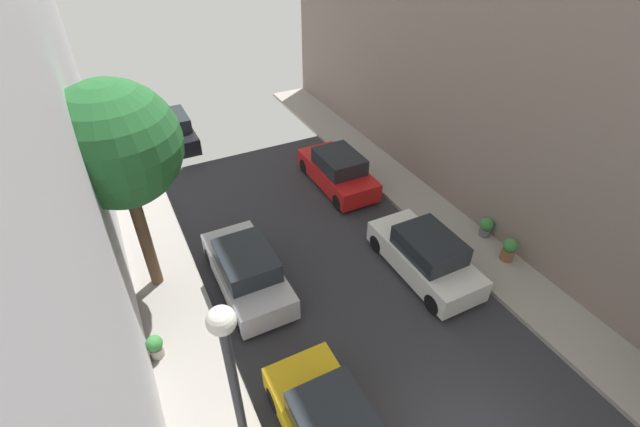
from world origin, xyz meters
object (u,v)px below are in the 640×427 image
object	(u,v)px
parked_car_left_3	(247,270)
potted_plant_3	(155,346)
parked_car_left_4	(172,130)
potted_plant_1	(509,249)
potted_plant_2	(486,226)
parked_car_right_3	(338,171)
lamp_post	(236,391)
parked_car_right_2	(425,256)
street_tree_0	(116,146)

from	to	relation	value
parked_car_left_3	potted_plant_3	xyz separation A→B (m)	(-3.10, -1.44, -0.18)
parked_car_left_4	potted_plant_1	xyz separation A→B (m)	(8.21, -13.82, -0.13)
potted_plant_2	potted_plant_1	bearing A→B (deg)	-100.75
parked_car_left_3	parked_car_left_4	world-z (taller)	same
potted_plant_2	potted_plant_3	size ratio (longest dim) A/B	1.02
parked_car_right_3	lamp_post	distance (m)	12.59
parked_car_right_2	parked_car_left_3	bearing A→B (deg)	160.05
potted_plant_3	parked_car_right_2	bearing A→B (deg)	-3.49
parked_car_right_2	lamp_post	distance (m)	8.83
parked_car_right_2	potted_plant_3	xyz separation A→B (m)	(-8.50, 0.52, -0.18)
potted_plant_1	potted_plant_3	distance (m)	11.39
potted_plant_3	lamp_post	distance (m)	5.62
parked_car_left_4	potted_plant_3	distance (m)	12.78
parked_car_left_3	potted_plant_2	distance (m)	8.60
potted_plant_2	lamp_post	world-z (taller)	lamp_post
lamp_post	potted_plant_1	bearing A→B (deg)	16.23
parked_car_right_2	street_tree_0	distance (m)	9.67
potted_plant_3	parked_car_left_4	bearing A→B (deg)	75.98
potted_plant_3	lamp_post	bearing A→B (deg)	-74.66
potted_plant_2	potted_plant_3	distance (m)	11.55
potted_plant_2	parked_car_right_3	bearing A→B (deg)	119.02
parked_car_left_3	potted_plant_1	size ratio (longest dim) A/B	4.96
lamp_post	parked_car_right_3	bearing A→B (deg)	53.22
parked_car_left_3	parked_car_left_4	size ratio (longest dim) A/B	1.00
potted_plant_3	potted_plant_2	bearing A→B (deg)	-0.53
street_tree_0	potted_plant_1	xyz separation A→B (m)	(10.78, -4.29, -4.42)
parked_car_left_4	parked_car_right_2	world-z (taller)	same
parked_car_left_4	potted_plant_1	world-z (taller)	parked_car_left_4
potted_plant_2	lamp_post	bearing A→B (deg)	-157.67
parked_car_left_3	parked_car_right_3	xyz separation A→B (m)	(5.40, 3.96, 0.00)
parked_car_left_4	parked_car_right_2	distance (m)	14.00
parked_car_right_3	potted_plant_1	bearing A→B (deg)	-67.63
street_tree_0	lamp_post	distance (m)	7.35
parked_car_left_3	lamp_post	size ratio (longest dim) A/B	0.74
parked_car_right_2	potted_plant_2	bearing A→B (deg)	7.66
potted_plant_1	street_tree_0	bearing A→B (deg)	158.31
parked_car_left_4	potted_plant_2	bearing A→B (deg)	-55.93
parked_car_left_3	potted_plant_2	bearing A→B (deg)	-10.38
potted_plant_2	parked_car_right_2	bearing A→B (deg)	-172.34
parked_car_left_4	street_tree_0	distance (m)	10.77
parked_car_right_3	parked_car_left_4	bearing A→B (deg)	127.66
potted_plant_1	parked_car_left_4	bearing A→B (deg)	120.71
parked_car_right_3	potted_plant_2	distance (m)	6.30
potted_plant_1	parked_car_right_2	bearing A→B (deg)	162.21
parked_car_right_2	street_tree_0	xyz separation A→B (m)	(-7.97, 3.39, 4.29)
street_tree_0	potted_plant_3	world-z (taller)	street_tree_0
parked_car_left_3	potted_plant_3	world-z (taller)	parked_car_left_3
parked_car_left_4	potted_plant_2	distance (m)	15.10
parked_car_left_3	potted_plant_1	distance (m)	8.69
parked_car_left_4	potted_plant_2	world-z (taller)	parked_car_left_4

